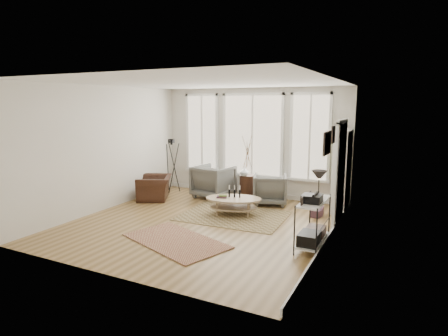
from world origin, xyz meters
The scene contains 17 objects.
room centered at (0.02, 0.03, 1.43)m, with size 5.50×5.54×2.90m.
bay_window centered at (0.00, 2.71, 1.61)m, with size 4.14×0.12×2.24m.
door centered at (2.57, 1.15, 1.12)m, with size 0.09×1.06×2.22m.
bookcase centered at (2.44, 2.23, 0.96)m, with size 0.31×0.85×2.06m.
low_shelf centered at (2.38, -0.30, 0.51)m, with size 0.38×1.08×1.30m.
wall_art centered at (2.58, -0.27, 1.88)m, with size 0.04×0.88×0.44m.
rug_main centered at (0.37, 0.73, 0.01)m, with size 2.28×1.71×0.01m, color brown.
rug_runner centered at (0.09, -1.16, 0.01)m, with size 1.96×1.09×0.01m, color brown.
coffee_table centered at (0.33, 0.81, 0.31)m, with size 1.43×1.13×0.57m.
armchair_left centered at (-0.84, 2.07, 0.43)m, with size 0.93×0.95×0.87m, color #61615D.
armchair_right centered at (0.75, 2.08, 0.38)m, with size 0.81×0.83×0.76m, color #61615D.
side_table centered at (-0.02, 2.44, 0.82)m, with size 0.40×0.40×1.70m.
vase centered at (-0.05, 2.29, 0.73)m, with size 0.23×0.23×0.24m, color silver.
accent_chair centered at (-2.13, 1.18, 0.31)m, with size 0.83×0.95×0.62m, color #371F15.
tripod_camera centered at (-2.19, 2.10, 0.70)m, with size 0.53×0.53×1.51m.
book_stack_near centered at (2.05, 1.71, 0.09)m, with size 0.21×0.27×0.17m, color maroon.
book_stack_far centered at (2.05, 1.48, 0.08)m, with size 0.20×0.25×0.16m, color maroon.
Camera 1 is at (3.77, -6.60, 2.48)m, focal length 30.00 mm.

